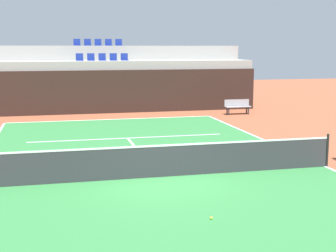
% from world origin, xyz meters
% --- Properties ---
extents(ground_plane, '(80.00, 80.00, 0.00)m').
position_xyz_m(ground_plane, '(0.00, 0.00, 0.00)').
color(ground_plane, brown).
extents(court_surface, '(11.00, 24.00, 0.01)m').
position_xyz_m(court_surface, '(0.00, 0.00, 0.01)').
color(court_surface, '#2D7238').
rests_on(court_surface, ground_plane).
extents(baseline_far, '(11.00, 0.10, 0.00)m').
position_xyz_m(baseline_far, '(0.00, 11.95, 0.01)').
color(baseline_far, white).
rests_on(baseline_far, court_surface).
extents(sideline_right, '(0.10, 24.00, 0.00)m').
position_xyz_m(sideline_right, '(5.45, 0.00, 0.01)').
color(sideline_right, white).
rests_on(sideline_right, court_surface).
extents(service_line_far, '(8.26, 0.10, 0.00)m').
position_xyz_m(service_line_far, '(0.00, 6.40, 0.01)').
color(service_line_far, white).
rests_on(service_line_far, court_surface).
extents(centre_service_line, '(0.10, 6.40, 0.00)m').
position_xyz_m(centre_service_line, '(0.00, 3.20, 0.01)').
color(centre_service_line, white).
rests_on(centre_service_line, court_surface).
extents(back_wall, '(18.40, 0.30, 2.51)m').
position_xyz_m(back_wall, '(0.00, 14.61, 1.25)').
color(back_wall, black).
rests_on(back_wall, ground_plane).
extents(stands_tier_lower, '(18.40, 2.40, 3.02)m').
position_xyz_m(stands_tier_lower, '(0.00, 15.96, 1.51)').
color(stands_tier_lower, '#9E9E99').
rests_on(stands_tier_lower, ground_plane).
extents(stands_tier_upper, '(18.40, 2.40, 3.92)m').
position_xyz_m(stands_tier_upper, '(0.00, 18.36, 1.96)').
color(stands_tier_upper, '#9E9E99').
rests_on(stands_tier_upper, ground_plane).
extents(seating_row_lower, '(3.15, 0.44, 0.44)m').
position_xyz_m(seating_row_lower, '(0.00, 16.05, 3.15)').
color(seating_row_lower, navy).
rests_on(seating_row_lower, stands_tier_lower).
extents(seating_row_upper, '(3.15, 0.44, 0.44)m').
position_xyz_m(seating_row_upper, '(0.00, 18.45, 4.04)').
color(seating_row_upper, navy).
rests_on(seating_row_upper, stands_tier_upper).
extents(tennis_net, '(11.08, 0.08, 1.07)m').
position_xyz_m(tennis_net, '(0.00, 0.00, 0.51)').
color(tennis_net, black).
rests_on(tennis_net, court_surface).
extents(player_bench, '(1.50, 0.40, 0.85)m').
position_xyz_m(player_bench, '(7.31, 12.33, 0.51)').
color(player_bench, '#99999E').
rests_on(player_bench, ground_plane).
extents(tennis_ball_0, '(0.07, 0.07, 0.07)m').
position_xyz_m(tennis_ball_0, '(0.31, -3.77, 0.04)').
color(tennis_ball_0, '#CCE033').
rests_on(tennis_ball_0, court_surface).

